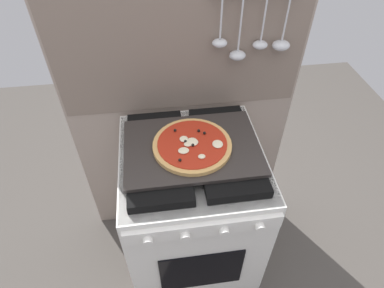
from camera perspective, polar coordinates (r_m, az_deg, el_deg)
ground_plane at (r=2.04m, az=-0.00°, el=-19.07°), size 4.00×4.00×0.00m
kitchen_backsplash at (r=1.62m, az=-1.48°, el=4.66°), size 1.10×0.09×1.55m
stove at (r=1.65m, az=0.01°, el=-12.02°), size 0.60×0.64×0.90m
baking_tray at (r=1.30m, az=-0.00°, el=-0.57°), size 0.54×0.38×0.02m
pizza_left at (r=1.28m, az=0.16°, el=-0.16°), size 0.31×0.31×0.03m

